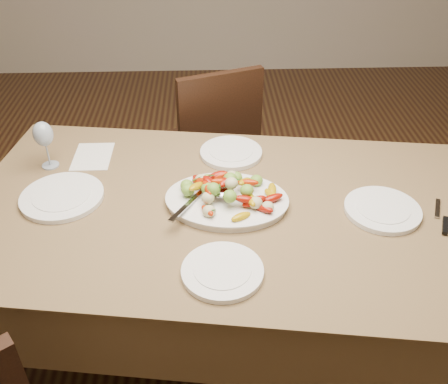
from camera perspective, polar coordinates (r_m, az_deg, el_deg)
name	(u,v)px	position (r m, az deg, el deg)	size (l,w,h in m)	color
floor	(267,320)	(2.39, 4.93, -14.36)	(6.00, 6.00, 0.00)	#362010
dining_table	(224,282)	(2.01, 0.00, -10.23)	(1.84, 1.04, 0.76)	brown
chair_far	(207,144)	(2.68, -1.91, 5.45)	(0.42, 0.42, 0.95)	black
serving_platter	(227,202)	(1.76, 0.32, -1.12)	(0.42, 0.31, 0.02)	white
roasted_vegetables	(227,189)	(1.73, 0.33, 0.39)	(0.35, 0.23, 0.09)	maroon
serving_spoon	(207,199)	(1.72, -1.96, -0.75)	(0.28, 0.06, 0.03)	#9EA0A8
plate_left	(62,197)	(1.88, -18.01, -0.54)	(0.30, 0.30, 0.02)	white
plate_right	(382,210)	(1.81, 17.65, -1.97)	(0.26, 0.26, 0.02)	white
plate_far	(231,153)	(2.04, 0.81, 4.50)	(0.25, 0.25, 0.02)	white
plate_near	(222,271)	(1.50, -0.18, -9.07)	(0.25, 0.25, 0.02)	white
wine_glass	(45,144)	(2.04, -19.74, 5.23)	(0.08, 0.08, 0.20)	#8C99A5
menu_card	(93,156)	(2.10, -14.77, 3.95)	(0.15, 0.21, 0.00)	silver
table_knife	(441,218)	(1.85, 23.59, -2.75)	(0.02, 0.20, 0.01)	#9EA0A8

